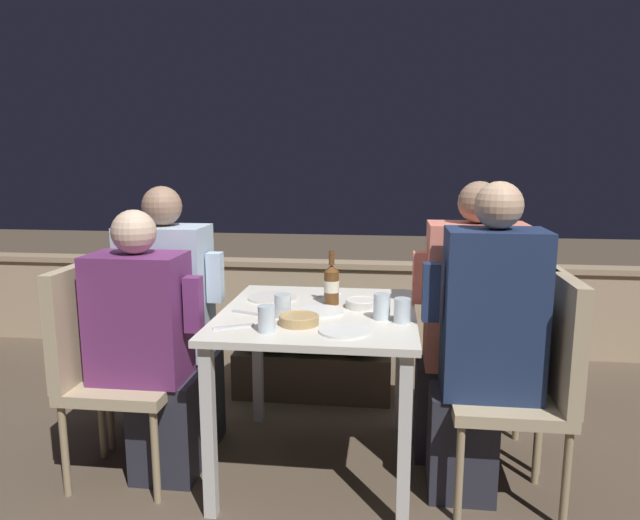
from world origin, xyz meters
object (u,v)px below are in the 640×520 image
object	(u,v)px
person_blue_shirt	(174,318)
chair_left_far	(134,332)
chair_left_near	(103,353)
chair_right_far	(512,345)
person_coral_top	(466,324)
person_purple_stripe	(148,347)
person_navy_jumper	(484,344)
potted_plant	(525,330)
chair_right_near	(535,371)
beer_bottle	(332,284)

from	to	relation	value
person_blue_shirt	chair_left_far	bearing A→B (deg)	180.00
chair_left_near	chair_right_far	bearing A→B (deg)	10.54
person_coral_top	person_purple_stripe	bearing A→B (deg)	-166.39
chair_left_far	person_navy_jumper	world-z (taller)	person_navy_jumper
person_coral_top	potted_plant	distance (m)	0.74
person_navy_jumper	person_coral_top	xyz separation A→B (m)	(-0.03, 0.32, -0.01)
chair_left_near	chair_right_near	world-z (taller)	same
person_purple_stripe	person_coral_top	xyz separation A→B (m)	(1.41, 0.34, 0.06)
person_purple_stripe	person_blue_shirt	size ratio (longest dim) A/B	0.94
person_blue_shirt	beer_bottle	distance (m)	0.81
chair_left_near	chair_right_far	xyz separation A→B (m)	(1.83, 0.34, 0.00)
person_navy_jumper	potted_plant	xyz separation A→B (m)	(0.38, 0.91, -0.21)
person_coral_top	chair_left_near	bearing A→B (deg)	-168.13
person_purple_stripe	potted_plant	size ratio (longest dim) A/B	1.58
chair_right_far	beer_bottle	bearing A→B (deg)	-176.84
person_blue_shirt	chair_right_far	size ratio (longest dim) A/B	1.34
person_navy_jumper	chair_left_far	bearing A→B (deg)	169.82
potted_plant	person_coral_top	bearing A→B (deg)	-125.01
person_blue_shirt	chair_right_near	distance (m)	1.68
chair_left_far	person_coral_top	size ratio (longest dim) A/B	0.73
chair_right_near	beer_bottle	bearing A→B (deg)	162.42
chair_right_far	person_navy_jumper	bearing A→B (deg)	-119.61
person_navy_jumper	potted_plant	bearing A→B (deg)	67.13
person_blue_shirt	potted_plant	xyz separation A→B (m)	(1.82, 0.61, -0.18)
potted_plant	beer_bottle	bearing A→B (deg)	-148.69
chair_left_far	person_blue_shirt	bearing A→B (deg)	-0.00
chair_left_far	beer_bottle	world-z (taller)	beer_bottle
person_blue_shirt	beer_bottle	bearing A→B (deg)	-1.62
person_coral_top	beer_bottle	distance (m)	0.66
person_navy_jumper	potted_plant	world-z (taller)	person_navy_jumper
chair_left_near	chair_left_far	bearing A→B (deg)	90.23
chair_right_far	person_coral_top	bearing A→B (deg)	-180.00
chair_left_far	person_blue_shirt	size ratio (longest dim) A/B	0.75
person_purple_stripe	chair_right_near	bearing A→B (deg)	0.71
chair_left_far	beer_bottle	bearing A→B (deg)	-1.28
person_purple_stripe	chair_right_near	distance (m)	1.65
person_purple_stripe	potted_plant	xyz separation A→B (m)	(1.82, 0.93, -0.14)
potted_plant	chair_right_near	bearing A→B (deg)	-100.78
chair_right_near	chair_right_far	world-z (taller)	same
chair_left_far	person_blue_shirt	distance (m)	0.23
person_purple_stripe	chair_left_far	size ratio (longest dim) A/B	1.25
chair_left_near	potted_plant	distance (m)	2.24
person_coral_top	beer_bottle	xyz separation A→B (m)	(-0.63, -0.05, 0.18)
person_blue_shirt	person_coral_top	bearing A→B (deg)	0.97
person_navy_jumper	person_coral_top	size ratio (longest dim) A/B	1.01
chair_right_near	beer_bottle	xyz separation A→B (m)	(-0.87, 0.27, 0.28)
chair_left_far	chair_right_near	distance (m)	1.88
chair_right_near	potted_plant	world-z (taller)	chair_right_near
chair_right_far	chair_left_near	bearing A→B (deg)	-169.46
chair_left_near	person_blue_shirt	bearing A→B (deg)	56.50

